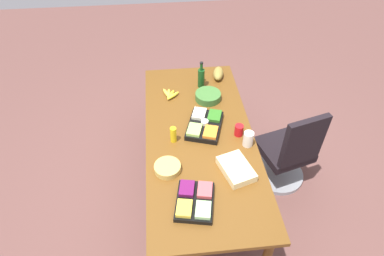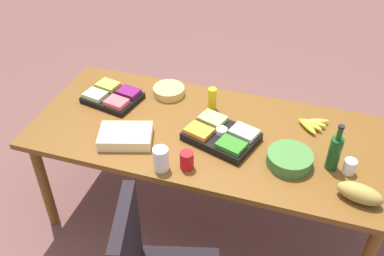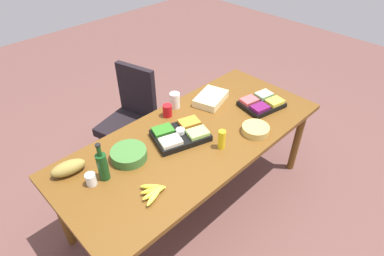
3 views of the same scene
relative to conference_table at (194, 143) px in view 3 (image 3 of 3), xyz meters
The scene contains 15 objects.
ground_plane 0.72m from the conference_table, ahead, with size 10.00×10.00×0.00m, color brown.
conference_table is the anchor object (origin of this frame).
office_chair 0.98m from the conference_table, 89.04° to the right, with size 0.59×0.59×1.02m.
fruit_platter 0.75m from the conference_table, behind, with size 0.41×0.35×0.07m.
salad_bowl 0.56m from the conference_table, 16.04° to the right, with size 0.26×0.26×0.08m, color #3D7030.
chip_bowl 0.51m from the conference_table, 140.76° to the left, with size 0.22×0.22×0.06m, color tan.
paper_cup 0.87m from the conference_table, ahead, with size 0.07×0.07×0.09m, color white.
wine_bottle 0.79m from the conference_table, ahead, with size 0.08×0.08×0.30m.
red_solo_cup 0.38m from the conference_table, 94.84° to the right, with size 0.08×0.08×0.11m, color red.
mayo_jar 0.47m from the conference_table, 112.13° to the right, with size 0.09×0.09×0.14m, color white.
mustard_bottle 0.29m from the conference_table, 101.64° to the left, with size 0.06×0.06×0.16m, color yellow.
bread_loaf 0.98m from the conference_table, 19.36° to the right, with size 0.24×0.11×0.10m, color olive.
veggie_tray 0.16m from the conference_table, 31.47° to the right, with size 0.49×0.41×0.09m.
banana_bunch 0.67m from the conference_table, 21.50° to the left, with size 0.20×0.19×0.04m.
sheet_cake 0.54m from the conference_table, 152.05° to the right, with size 0.32×0.22×0.07m, color beige.
Camera 3 is at (1.40, 1.40, 2.42)m, focal length 29.84 mm.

